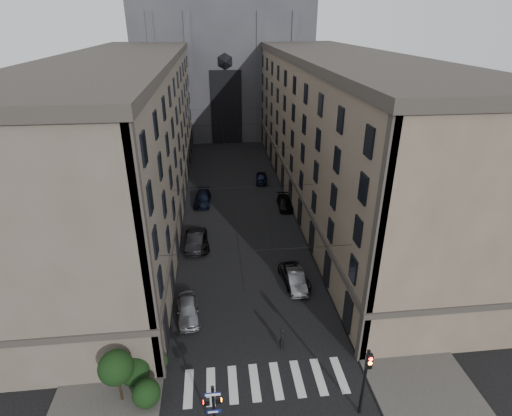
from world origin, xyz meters
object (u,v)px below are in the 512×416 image
object	(u,v)px
car_left_midfar	(197,241)
traffic_light_right	(366,376)
car_right_near	(296,280)
car_right_midfar	(285,203)
pedestrian	(282,338)
gothic_tower	(222,45)
car_right_far	(261,178)
car_left_far	(203,199)
car_right_midnear	(294,276)
car_left_near	(188,310)
car_left_midnear	(196,241)
pedestrian_signal_left	(213,407)

from	to	relation	value
car_left_midfar	traffic_light_right	bearing A→B (deg)	-68.38
car_right_near	car_right_midfar	distance (m)	17.29
car_left_midfar	car_right_near	world-z (taller)	car_left_midfar
car_right_midfar	pedestrian	world-z (taller)	pedestrian
gothic_tower	car_right_midfar	size ratio (longest dim) A/B	12.66
car_right_near	car_right_far	world-z (taller)	car_right_near
traffic_light_right	car_left_midfar	bearing A→B (deg)	116.05
car_left_midfar	car_left_far	distance (m)	11.28
car_right_midnear	pedestrian	distance (m)	8.47
gothic_tower	car_right_far	distance (m)	37.54
car_left_near	car_left_midnear	bearing A→B (deg)	83.04
car_left_near	car_right_far	world-z (taller)	car_left_near
gothic_tower	car_left_midnear	bearing A→B (deg)	-95.81
car_left_midfar	car_left_far	world-z (taller)	car_left_far
gothic_tower	car_right_midnear	distance (m)	61.48
car_left_midfar	car_right_midnear	bearing A→B (deg)	-44.01
traffic_light_right	car_right_midfar	bearing A→B (deg)	88.88
car_right_far	pedestrian	distance (m)	33.90
gothic_tower	pedestrian_signal_left	xyz separation A→B (m)	(-3.51, -73.46, -15.48)
car_left_midfar	car_right_midfar	bearing A→B (deg)	33.78
car_right_midfar	car_right_far	xyz separation A→B (m)	(-2.00, 9.21, 0.04)
pedestrian_signal_left	car_left_midnear	xyz separation A→B (m)	(-1.71, 22.06, -1.51)
car_left_near	car_left_midfar	bearing A→B (deg)	82.22
car_right_far	car_left_midfar	bearing A→B (deg)	-110.22
car_left_near	car_right_midfar	bearing A→B (deg)	54.67
gothic_tower	car_left_far	size ratio (longest dim) A/B	11.29
car_left_midfar	car_right_far	size ratio (longest dim) A/B	1.26
car_left_midfar	car_right_near	size ratio (longest dim) A/B	1.19
traffic_light_right	car_right_midfar	world-z (taller)	traffic_light_right
gothic_tower	car_left_midfar	world-z (taller)	gothic_tower
car_right_midnear	car_right_far	world-z (taller)	car_right_far
car_right_near	car_left_far	bearing A→B (deg)	115.09
car_right_midnear	car_right_midfar	size ratio (longest dim) A/B	1.02
car_left_midnear	car_right_near	size ratio (longest dim) A/B	1.13
gothic_tower	car_left_midnear	xyz separation A→B (m)	(-5.23, -51.39, -16.99)
car_right_far	gothic_tower	bearing A→B (deg)	104.12
traffic_light_right	pedestrian	world-z (taller)	traffic_light_right
pedestrian_signal_left	car_right_midfar	distance (m)	32.61
car_right_far	car_right_near	bearing A→B (deg)	-83.10
car_right_near	pedestrian	world-z (taller)	pedestrian
car_left_near	car_right_far	bearing A→B (deg)	66.41
car_right_midfar	pedestrian	xyz separation A→B (m)	(-4.55, -24.59, 0.23)
gothic_tower	pedestrian	distance (m)	69.08
traffic_light_right	car_left_far	size ratio (longest dim) A/B	1.01
pedestrian_signal_left	car_left_near	world-z (taller)	pedestrian_signal_left
pedestrian_signal_left	car_right_near	distance (m)	15.99
gothic_tower	car_right_far	xyz separation A→B (m)	(4.20, -33.16, -17.10)
pedestrian_signal_left	car_left_midfar	xyz separation A→B (m)	(-1.54, 22.22, -1.60)
car_left_midnear	gothic_tower	bearing A→B (deg)	89.95
car_left_midnear	car_right_far	world-z (taller)	car_left_midnear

